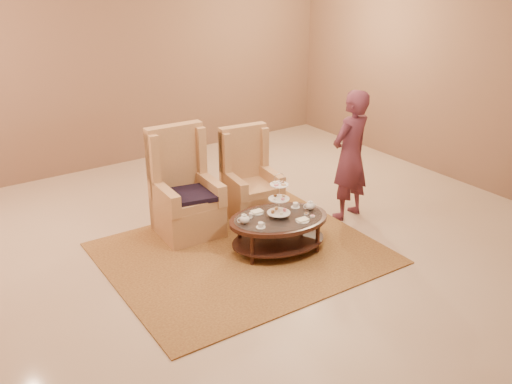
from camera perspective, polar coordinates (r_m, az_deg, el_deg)
ground at (r=6.98m, az=0.33°, el=-6.27°), size 8.00×8.00×0.00m
ceiling at (r=6.98m, az=0.33°, el=-6.27°), size 8.00×8.00×0.02m
wall_back at (r=9.77m, az=-13.52°, el=12.69°), size 8.00×0.04×3.50m
wall_right at (r=9.14m, az=21.82°, el=10.99°), size 0.04×8.00×3.50m
rug at (r=6.99m, az=-1.38°, el=-6.12°), size 3.21×2.70×0.02m
tea_table at (r=6.90m, az=2.27°, el=-3.15°), size 1.39×1.11×1.03m
armchair_left at (r=7.39m, az=-7.19°, el=-0.60°), size 0.79×0.82×1.39m
armchair_right at (r=7.83m, az=-0.70°, el=0.55°), size 0.75×0.77×1.24m
person at (r=7.71m, az=9.40°, el=3.61°), size 0.71×0.52×1.78m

